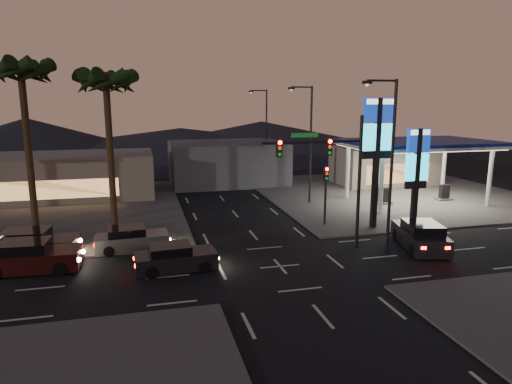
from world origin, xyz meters
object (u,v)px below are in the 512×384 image
object	(u,v)px
car_lane_b_front	(131,239)
suv_station	(420,236)
car_lane_a_front	(175,258)
car_lane_a_mid	(30,257)
pylon_sign_short	(417,163)
car_lane_b_mid	(31,245)
pylon_sign_tall	(377,137)
gas_station	(418,145)
traffic_signal_mast	(333,164)

from	to	relation	value
car_lane_b_front	suv_station	size ratio (longest dim) A/B	0.85
car_lane_a_front	car_lane_a_mid	world-z (taller)	car_lane_a_mid
pylon_sign_short	car_lane_b_front	size ratio (longest dim) A/B	1.57
car_lane_b_mid	pylon_sign_tall	bearing A→B (deg)	1.70
car_lane_a_mid	car_lane_b_front	xyz separation A→B (m)	(5.07, 2.26, -0.10)
gas_station	car_lane_a_mid	size ratio (longest dim) A/B	2.38
pylon_sign_short	traffic_signal_mast	bearing A→B (deg)	-160.87
car_lane_b_mid	car_lane_a_mid	bearing A→B (deg)	-79.86
pylon_sign_tall	car_lane_a_front	xyz separation A→B (m)	(-14.07, -4.64, -5.74)
pylon_sign_tall	car_lane_a_mid	distance (m)	22.33
gas_station	car_lane_a_front	distance (m)	24.67
gas_station	car_lane_b_mid	bearing A→B (deg)	-166.30
car_lane_a_front	car_lane_a_mid	bearing A→B (deg)	166.71
traffic_signal_mast	pylon_sign_short	bearing A→B (deg)	19.13
pylon_sign_short	pylon_sign_tall	bearing A→B (deg)	158.20
pylon_sign_tall	traffic_signal_mast	bearing A→B (deg)	-143.48
traffic_signal_mast	suv_station	size ratio (longest dim) A/B	1.51
car_lane_b_mid	gas_station	bearing A→B (deg)	13.70
car_lane_a_front	car_lane_b_front	world-z (taller)	car_lane_b_front
gas_station	pylon_sign_tall	world-z (taller)	pylon_sign_tall
pylon_sign_short	car_lane_a_front	distance (m)	17.43
suv_station	car_lane_b_mid	bearing A→B (deg)	170.12
traffic_signal_mast	suv_station	distance (m)	7.11
pylon_sign_short	suv_station	world-z (taller)	pylon_sign_short
car_lane_a_mid	car_lane_b_mid	bearing A→B (deg)	100.14
traffic_signal_mast	car_lane_a_front	bearing A→B (deg)	-173.08
gas_station	car_lane_b_front	bearing A→B (deg)	-163.31
pylon_sign_tall	car_lane_a_front	size ratio (longest dim) A/B	2.02
traffic_signal_mast	car_lane_a_mid	bearing A→B (deg)	177.93
traffic_signal_mast	car_lane_a_front	world-z (taller)	traffic_signal_mast
pylon_sign_short	car_lane_b_front	distance (m)	19.26
pylon_sign_tall	pylon_sign_short	xyz separation A→B (m)	(2.50, -1.00, -1.74)
gas_station	car_lane_a_front	bearing A→B (deg)	-152.67
traffic_signal_mast	car_lane_b_front	distance (m)	12.79
gas_station	traffic_signal_mast	size ratio (longest dim) A/B	1.53
car_lane_a_mid	traffic_signal_mast	bearing A→B (deg)	-2.07
pylon_sign_tall	car_lane_b_front	xyz separation A→B (m)	(-16.34, -0.65, -5.73)
car_lane_a_front	car_lane_b_mid	size ratio (longest dim) A/B	0.86
gas_station	traffic_signal_mast	bearing A→B (deg)	-140.72
car_lane_a_front	pylon_sign_tall	bearing A→B (deg)	18.27
car_lane_b_mid	pylon_sign_short	bearing A→B (deg)	-0.83
traffic_signal_mast	suv_station	world-z (taller)	traffic_signal_mast
gas_station	pylon_sign_tall	xyz separation A→B (m)	(-7.50, -6.50, 1.31)
pylon_sign_short	car_lane_b_front	bearing A→B (deg)	178.93
car_lane_a_front	car_lane_a_mid	xyz separation A→B (m)	(-7.35, 1.74, 0.10)
pylon_sign_tall	pylon_sign_short	bearing A→B (deg)	-21.80
pylon_sign_tall	gas_station	bearing A→B (deg)	40.91
traffic_signal_mast	car_lane_a_front	xyz separation A→B (m)	(-9.32, -1.13, -4.57)
car_lane_a_mid	car_lane_b_mid	distance (m)	2.30
car_lane_b_front	pylon_sign_short	bearing A→B (deg)	-1.07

